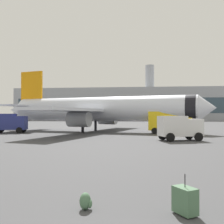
% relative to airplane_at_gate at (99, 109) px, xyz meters
% --- Properties ---
extents(airplane_at_gate, '(35.30, 32.15, 10.50)m').
position_rel_airplane_at_gate_xyz_m(airplane_at_gate, '(0.00, 0.00, 0.00)').
color(airplane_at_gate, silver).
rests_on(airplane_at_gate, ground).
extents(service_truck, '(5.10, 3.19, 2.90)m').
position_rel_airplane_at_gate_xyz_m(service_truck, '(-13.09, -4.07, -2.05)').
color(service_truck, navy).
rests_on(service_truck, ground).
extents(fuel_truck, '(6.30, 3.47, 3.20)m').
position_rel_airplane_at_gate_xyz_m(fuel_truck, '(10.75, -3.37, -1.88)').
color(fuel_truck, yellow).
rests_on(fuel_truck, ground).
extents(cargo_van, '(4.79, 3.35, 2.60)m').
position_rel_airplane_at_gate_xyz_m(cargo_van, '(10.62, -13.71, -2.21)').
color(cargo_van, white).
rests_on(cargo_van, ground).
extents(safety_cone_near, '(0.44, 0.44, 0.73)m').
position_rel_airplane_at_gate_xyz_m(safety_cone_near, '(13.91, -4.30, -3.29)').
color(safety_cone_near, '#F2590C').
rests_on(safety_cone_near, ground).
extents(safety_cone_mid, '(0.44, 0.44, 0.73)m').
position_rel_airplane_at_gate_xyz_m(safety_cone_mid, '(-14.10, 0.51, -3.30)').
color(safety_cone_mid, '#F2590C').
rests_on(safety_cone_mid, ground).
extents(rolling_suitcase, '(0.68, 0.75, 1.10)m').
position_rel_airplane_at_gate_xyz_m(rolling_suitcase, '(7.62, -34.80, -3.27)').
color(rolling_suitcase, '#476B4C').
rests_on(rolling_suitcase, ground).
extents(traveller_backpack, '(0.36, 0.40, 0.48)m').
position_rel_airplane_at_gate_xyz_m(traveller_backpack, '(4.87, -34.68, -3.42)').
color(traveller_backpack, '#476B4C').
rests_on(traveller_backpack, ground).
extents(terminal_building, '(104.64, 18.79, 28.16)m').
position_rel_airplane_at_gate_xyz_m(terminal_building, '(-3.85, 93.46, 4.52)').
color(terminal_building, '#9EA3AD').
rests_on(terminal_building, ground).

